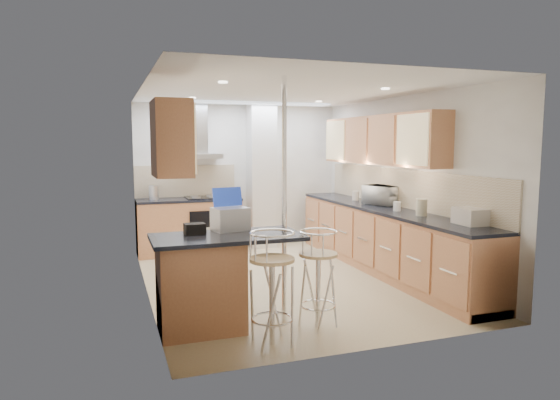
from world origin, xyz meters
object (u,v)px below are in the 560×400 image
object	(u,v)px
microwave	(383,195)
bread_bin	(471,216)
bar_stool_near	(272,288)
bar_stool_end	(318,279)
laptop	(230,219)

from	to	relation	value
microwave	bread_bin	xyz separation A→B (m)	(0.01, -1.90, -0.05)
microwave	bread_bin	size ratio (longest dim) A/B	1.47
bar_stool_near	bread_bin	xyz separation A→B (m)	(2.50, 0.38, 0.48)
bar_stool_near	bar_stool_end	size ratio (longest dim) A/B	1.07
microwave	laptop	size ratio (longest dim) A/B	1.51
laptop	bread_bin	xyz separation A→B (m)	(2.69, -0.41, -0.05)
laptop	bar_stool_near	world-z (taller)	laptop
bar_stool_end	bread_bin	distance (m)	2.00
laptop	bar_stool_end	distance (m)	1.08
laptop	bar_stool_near	bearing A→B (deg)	-88.31
bread_bin	bar_stool_near	bearing A→B (deg)	-169.65
laptop	bar_stool_end	world-z (taller)	laptop
bar_stool_near	microwave	bearing A→B (deg)	19.29
bar_stool_end	bread_bin	bearing A→B (deg)	-42.32
bar_stool_near	bread_bin	bearing A→B (deg)	-14.62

